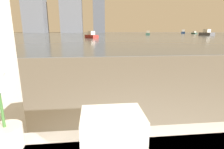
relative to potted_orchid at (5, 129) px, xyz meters
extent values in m
cylinder|color=silver|center=(0.00, 0.00, -0.04)|extent=(0.14, 0.14, 0.10)
sphere|color=silver|center=(0.02, -0.01, 0.19)|extent=(0.04, 0.04, 0.04)
cube|color=white|center=(0.46, -0.03, -0.08)|extent=(0.27, 0.20, 0.04)
cube|color=white|center=(0.46, -0.03, -0.04)|extent=(0.27, 0.20, 0.04)
cube|color=white|center=(0.46, -0.03, 0.00)|extent=(0.27, 0.20, 0.04)
cube|color=white|center=(0.46, -0.03, 0.04)|extent=(0.27, 0.20, 0.04)
cube|color=slate|center=(0.73, 61.16, -0.59)|extent=(180.00, 110.00, 0.01)
cube|color=maroon|center=(0.10, 25.44, -0.35)|extent=(2.06, 2.72, 0.46)
cube|color=silver|center=(0.10, 25.44, 0.14)|extent=(1.05, 1.17, 0.52)
cube|color=navy|center=(37.43, 70.12, -0.20)|extent=(3.32, 4.56, 0.76)
cube|color=silver|center=(37.43, 70.12, 0.62)|extent=(1.71, 1.95, 0.87)
cube|color=#335647|center=(14.75, 45.41, -0.32)|extent=(1.91, 3.11, 0.51)
cube|color=#B2A893|center=(14.75, 45.41, 0.23)|extent=(1.05, 1.28, 0.59)
cube|color=#335647|center=(35.00, 57.69, -0.35)|extent=(1.10, 2.71, 0.46)
cube|color=silver|center=(35.00, 57.69, 0.15)|extent=(0.73, 1.04, 0.53)
cube|color=#4C4C51|center=(-0.36, 59.14, -0.35)|extent=(2.17, 2.67, 0.46)
cube|color=silver|center=(-0.36, 59.14, 0.13)|extent=(1.08, 1.17, 0.52)
cube|color=#4C4C51|center=(26.74, 38.64, -0.25)|extent=(1.68, 3.90, 0.66)
cube|color=silver|center=(26.74, 38.64, 0.46)|extent=(1.09, 1.51, 0.76)
cube|color=slate|center=(-13.01, 117.16, 10.60)|extent=(13.10, 11.15, 22.38)
camera|label=1|loc=(0.38, -0.71, 0.40)|focal=28.00mm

